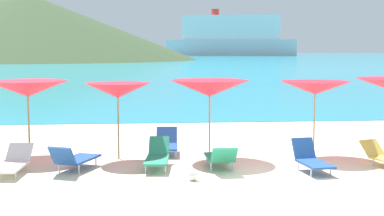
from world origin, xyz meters
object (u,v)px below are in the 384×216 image
Objects in this scene: lounge_chair_1 at (311,159)px; lounge_chair_8 at (166,143)px; umbrella_1 at (118,91)px; cruise_ship at (231,38)px; lounge_chair_2 at (12,162)px; lounge_chair_5 at (74,158)px; lounge_chair_4 at (221,157)px; beach_ball at (193,175)px; umbrella_2 at (210,88)px; lounge_chair_0 at (157,156)px; umbrella_0 at (28,89)px; umbrella_3 at (315,88)px.

lounge_chair_8 is at bearing 135.84° from lounge_chair_1.
umbrella_1 is 0.03× the size of cruise_ship.
lounge_chair_2 is 1.44m from lounge_chair_5.
umbrella_1 is 2.09m from lounge_chair_8.
lounge_chair_5 is (-3.55, 0.14, -0.00)m from lounge_chair_4.
beach_ball is at bearing -174.86° from lounge_chair_1.
lounge_chair_8 is at bearing 23.54° from umbrella_1.
umbrella_2 reaches higher than beach_ball.
umbrella_0 is at bearing 158.43° from lounge_chair_0.
lounge_chair_2 is (-7.12, 0.49, -0.06)m from lounge_chair_1.
lounge_chair_4 is at bearing -55.45° from lounge_chair_8.
umbrella_1 is 1.37× the size of lounge_chair_4.
umbrella_1 reaches higher than lounge_chair_4.
umbrella_1 reaches higher than beach_ball.
lounge_chair_4 is (1.54, -0.30, 0.01)m from lounge_chair_0.
umbrella_3 reaches higher than lounge_chair_1.
lounge_chair_5 is 0.03× the size of cruise_ship.
beach_ball is (2.77, -1.22, -0.19)m from lounge_chair_5.
umbrella_2 is 2.13m from lounge_chair_4.
lounge_chair_2 is 251.55m from cruise_ship.
lounge_chair_2 is at bearing -170.04° from lounge_chair_0.
umbrella_0 is 1.14× the size of umbrella_3.
cruise_ship reaches higher than lounge_chair_1.
beach_ball is (0.77, -1.38, -0.18)m from lounge_chair_0.
umbrella_2 is 1.63× the size of lounge_chair_1.
umbrella_2 is at bearing 18.83° from lounge_chair_2.
lounge_chair_4 is (-2.13, 0.43, 0.00)m from lounge_chair_1.
umbrella_3 is 4.38m from lounge_chair_8.
lounge_chair_0 is 250.71m from cruise_ship.
lounge_chair_5 is at bearing -53.28° from umbrella_0.
umbrella_3 is 4.76m from lounge_chair_0.
lounge_chair_2 is (-7.79, -1.40, -1.63)m from umbrella_3.
umbrella_0 is at bearing 166.36° from umbrella_1.
lounge_chair_0 is at bearing -141.94° from umbrella_2.
lounge_chair_2 is at bearing -147.87° from lounge_chair_8.
umbrella_2 is at bearing -2.08° from umbrella_1.
lounge_chair_4 is at bearing 161.17° from lounge_chair_1.
umbrella_3 is at bearing 62.97° from lounge_chair_1.
lounge_chair_8 is at bearing 98.43° from beach_ball.
umbrella_0 is 4.96m from umbrella_2.
umbrella_0 reaches higher than umbrella_3.
umbrella_2 is at bearing -87.05° from lounge_chair_4.
beach_ball is 251.95m from cruise_ship.
umbrella_3 is (5.35, -0.06, 0.04)m from umbrella_1.
beach_ball is (-2.91, -0.65, -0.19)m from lounge_chair_1.
lounge_chair_5 is (1.47, -1.97, -1.55)m from umbrella_0.
lounge_chair_1 is 0.86× the size of lounge_chair_5.
umbrella_3 is 1.48× the size of lounge_chair_1.
lounge_chair_1 is at bearing -163.09° from lounge_chair_5.
lounge_chair_5 is (-1.00, -1.37, -1.53)m from umbrella_1.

